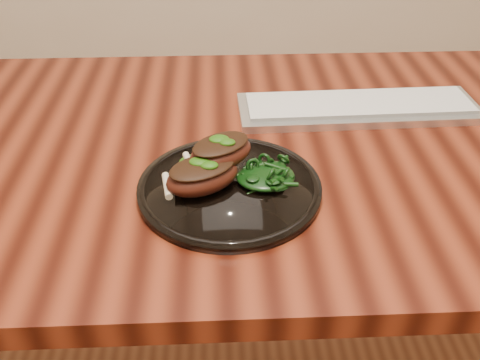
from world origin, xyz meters
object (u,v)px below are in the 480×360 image
at_px(plate, 229,188).
at_px(lamb_chop_front, 202,175).
at_px(desk, 283,178).
at_px(greens_heap, 266,173).
at_px(keyboard, 358,107).

distance_m(plate, lamb_chop_front, 0.05).
relative_size(desk, greens_heap, 17.79).
xyz_separation_m(desk, keyboard, (0.15, 0.10, 0.09)).
relative_size(lamb_chop_front, greens_heap, 1.50).
relative_size(plate, keyboard, 0.60).
xyz_separation_m(lamb_chop_front, keyboard, (0.30, 0.26, -0.03)).
bearing_deg(greens_heap, lamb_chop_front, -171.03).
height_order(lamb_chop_front, greens_heap, lamb_chop_front).
height_order(greens_heap, keyboard, greens_heap).
xyz_separation_m(plate, greens_heap, (0.05, 0.00, 0.02)).
xyz_separation_m(desk, plate, (-0.10, -0.15, 0.09)).
bearing_deg(greens_heap, desk, 71.86).
xyz_separation_m(lamb_chop_front, greens_heap, (0.10, 0.02, -0.01)).
xyz_separation_m(desk, lamb_chop_front, (-0.14, -0.16, 0.12)).
distance_m(lamb_chop_front, keyboard, 0.40).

